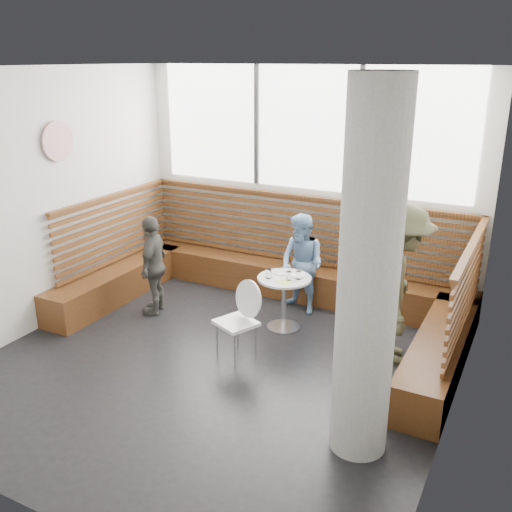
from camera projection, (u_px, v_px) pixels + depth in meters
The scene contains 15 objects.
room at pixel (212, 229), 5.90m from camera, with size 5.00×5.00×3.20m.
booth at pixel (282, 280), 7.77m from camera, with size 5.00×2.50×1.44m.
concrete_column at pixel (368, 279), 4.59m from camera, with size 0.50×0.50×3.20m, color gray.
wall_art at pixel (58, 141), 7.07m from camera, with size 0.50×0.50×0.03m, color white.
cafe_table at pixel (284, 292), 7.16m from camera, with size 0.68×0.68×0.69m.
cafe_chair at pixel (239, 313), 6.47m from camera, with size 0.44×0.43×0.91m.
adult_man at pixel (400, 285), 6.29m from camera, with size 1.17×0.67×1.82m, color #44452E.
child_back at pixel (302, 264), 7.60m from camera, with size 0.66×0.51×1.35m, color #7097C2.
child_left at pixel (154, 265), 7.58m from camera, with size 0.79×0.33×1.35m, color #4B4844.
plate_near at pixel (281, 273), 7.23m from camera, with size 0.20×0.20×0.01m, color white.
plate_far at pixel (297, 275), 7.15m from camera, with size 0.21×0.21×0.02m, color white.
glass_left at pixel (269, 273), 7.06m from camera, with size 0.07×0.07×0.12m, color white.
glass_mid at pixel (289, 276), 6.99m from camera, with size 0.07×0.07×0.11m, color white.
glass_right at pixel (299, 275), 7.02m from camera, with size 0.07×0.07×0.11m, color white.
menu_card at pixel (284, 282), 6.94m from camera, with size 0.19×0.14×0.00m, color #A5C64C.
Camera 1 is at (3.01, -4.81, 3.29)m, focal length 40.00 mm.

